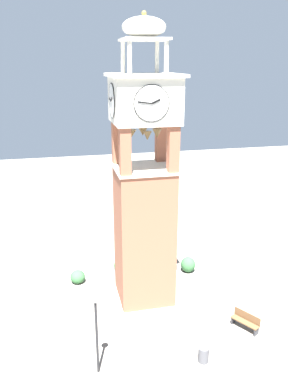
{
  "coord_description": "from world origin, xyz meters",
  "views": [
    {
      "loc": [
        -20.34,
        4.57,
        13.96
      ],
      "look_at": [
        0.0,
        0.0,
        7.01
      ],
      "focal_mm": 36.75,
      "sensor_mm": 36.0,
      "label": 1
    }
  ],
  "objects": [
    {
      "name": "clock_tower",
      "position": [
        0.0,
        -0.0,
        6.67
      ],
      "size": [
        3.68,
        3.68,
        16.31
      ],
      "color": "#93543D",
      "rests_on": "ground"
    },
    {
      "name": "park_bench",
      "position": [
        -3.87,
        -4.83,
        0.48
      ],
      "size": [
        1.59,
        1.21,
        0.95
      ],
      "color": "brown",
      "rests_on": "ground"
    },
    {
      "name": "shrub_near_entry",
      "position": [
        3.89,
        0.66,
        0.4
      ],
      "size": [
        1.25,
        1.25,
        0.81
      ],
      "primitive_type": "ellipsoid",
      "color": "#336638",
      "rests_on": "ground"
    },
    {
      "name": "lamp_post",
      "position": [
        -5.27,
        3.4,
        2.86
      ],
      "size": [
        0.36,
        0.36,
        4.16
      ],
      "color": "black",
      "rests_on": "ground"
    },
    {
      "name": "shrub_left_of_tower",
      "position": [
        2.7,
        -3.75,
        0.54
      ],
      "size": [
        1.01,
        1.01,
        1.07
      ],
      "primitive_type": "ellipsoid",
      "color": "#336638",
      "rests_on": "ground"
    },
    {
      "name": "trash_bin",
      "position": [
        -5.73,
        -1.68,
        0.4
      ],
      "size": [
        0.52,
        0.52,
        0.8
      ],
      "primitive_type": "cylinder",
      "color": "#4C4C51",
      "rests_on": "ground"
    },
    {
      "name": "shrub_behind_bench",
      "position": [
        2.91,
        3.85,
        0.44
      ],
      "size": [
        0.96,
        0.96,
        0.87
      ],
      "primitive_type": "ellipsoid",
      "color": "#336638",
      "rests_on": "ground"
    },
    {
      "name": "ground",
      "position": [
        0.0,
        0.0,
        0.0
      ],
      "size": [
        80.0,
        80.0,
        0.0
      ],
      "primitive_type": "plane",
      "color": "gray"
    }
  ]
}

